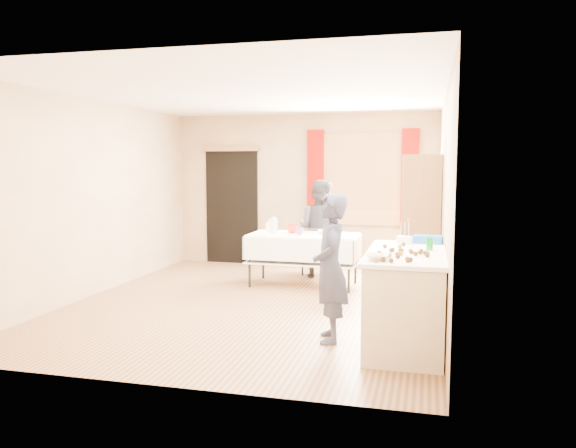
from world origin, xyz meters
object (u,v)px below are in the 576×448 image
(counter, at_px, (406,298))
(party_table, at_px, (303,255))
(woman, at_px, (320,229))
(chair, at_px, (318,254))
(cabinet, at_px, (421,226))
(girl, at_px, (330,268))

(counter, distance_m, party_table, 2.84)
(party_table, bearing_deg, counter, -56.43)
(party_table, bearing_deg, woman, 81.13)
(counter, bearing_deg, chair, 114.50)
(cabinet, height_order, party_table, cabinet)
(party_table, xyz_separation_m, woman, (0.11, 0.66, 0.31))
(counter, bearing_deg, girl, -174.82)
(cabinet, distance_m, woman, 1.78)
(counter, relative_size, girl, 1.08)
(party_table, bearing_deg, cabinet, -7.43)
(party_table, xyz_separation_m, chair, (0.04, 0.91, -0.12))
(girl, relative_size, woman, 0.97)
(cabinet, relative_size, woman, 1.24)
(cabinet, bearing_deg, woman, 149.87)
(chair, bearing_deg, woman, -67.71)
(girl, bearing_deg, counter, 81.91)
(counter, xyz_separation_m, girl, (-0.73, -0.07, 0.28))
(girl, height_order, woman, woman)
(party_table, height_order, chair, chair)
(cabinet, xyz_separation_m, chair, (-1.60, 1.14, -0.61))
(girl, bearing_deg, woman, 179.48)
(party_table, distance_m, chair, 0.92)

